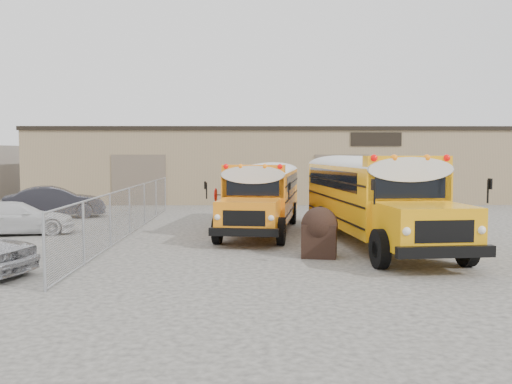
{
  "coord_description": "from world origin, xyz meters",
  "views": [
    {
      "loc": [
        -1.37,
        -18.64,
        3.14
      ],
      "look_at": [
        -1.18,
        3.36,
        1.6
      ],
      "focal_mm": 40.0,
      "sensor_mm": 36.0,
      "label": 1
    }
  ],
  "objects_px": {
    "school_bus_right": "(329,182)",
    "car_dark": "(55,202)",
    "tarp_bundle": "(319,231)",
    "car_white": "(16,218)",
    "school_bus_left": "(276,183)"
  },
  "relations": [
    {
      "from": "school_bus_right",
      "to": "tarp_bundle",
      "type": "height_order",
      "value": "school_bus_right"
    },
    {
      "from": "tarp_bundle",
      "to": "car_dark",
      "type": "relative_size",
      "value": 0.33
    },
    {
      "from": "school_bus_right",
      "to": "car_white",
      "type": "bearing_deg",
      "value": -161.3
    },
    {
      "from": "car_dark",
      "to": "car_white",
      "type": "bearing_deg",
      "value": 165.34
    },
    {
      "from": "school_bus_right",
      "to": "tarp_bundle",
      "type": "relative_size",
      "value": 7.1
    },
    {
      "from": "school_bus_right",
      "to": "car_white",
      "type": "height_order",
      "value": "school_bus_right"
    },
    {
      "from": "school_bus_right",
      "to": "school_bus_left",
      "type": "bearing_deg",
      "value": 130.72
    },
    {
      "from": "school_bus_right",
      "to": "car_dark",
      "type": "relative_size",
      "value": 2.34
    },
    {
      "from": "school_bus_left",
      "to": "school_bus_right",
      "type": "bearing_deg",
      "value": -49.28
    },
    {
      "from": "tarp_bundle",
      "to": "car_white",
      "type": "height_order",
      "value": "tarp_bundle"
    },
    {
      "from": "tarp_bundle",
      "to": "car_white",
      "type": "distance_m",
      "value": 12.06
    },
    {
      "from": "school_bus_right",
      "to": "tarp_bundle",
      "type": "distance_m",
      "value": 9.24
    },
    {
      "from": "school_bus_left",
      "to": "car_white",
      "type": "height_order",
      "value": "school_bus_left"
    },
    {
      "from": "school_bus_right",
      "to": "car_dark",
      "type": "height_order",
      "value": "school_bus_right"
    },
    {
      "from": "school_bus_left",
      "to": "tarp_bundle",
      "type": "bearing_deg",
      "value": -86.19
    }
  ]
}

